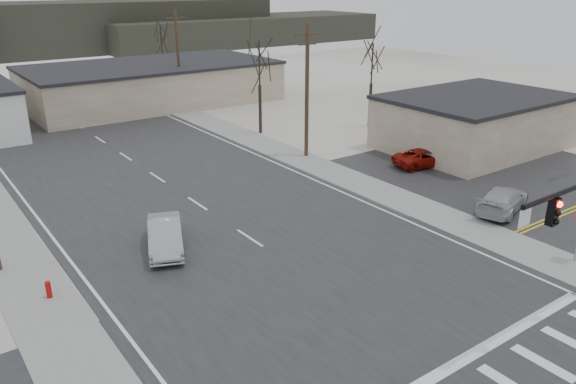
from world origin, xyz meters
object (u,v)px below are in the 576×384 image
sedan_crossing (165,235)px  car_parked_silver (503,200)px  car_parked_red (424,158)px  car_far_a (87,106)px  fire_hydrant (48,289)px  car_parked_dark_a (447,149)px

sedan_crossing → car_parked_silver: (18.27, -6.99, -0.06)m
car_parked_red → car_far_a: bearing=36.8°
fire_hydrant → car_far_a: (12.47, 34.39, 0.41)m
car_parked_silver → sedan_crossing: bearing=50.8°
fire_hydrant → sedan_crossing: (6.04, 1.38, 0.37)m
car_far_a → car_parked_silver: 41.72m
car_parked_dark_a → car_parked_silver: bearing=148.7°
sedan_crossing → car_far_a: bearing=101.3°
fire_hydrant → car_parked_red: (27.11, 2.92, 0.22)m
car_far_a → car_parked_dark_a: car_far_a is taller
car_parked_red → car_parked_silver: car_parked_silver is taller
car_parked_red → car_parked_silver: 8.98m
car_parked_dark_a → car_parked_silver: 10.31m
car_far_a → car_parked_silver: size_ratio=1.13×
sedan_crossing → car_parked_dark_a: (23.87, 1.66, -0.03)m
car_parked_red → fire_hydrant: bearing=108.0°
fire_hydrant → car_far_a: size_ratio=0.16×
car_parked_red → car_parked_silver: bearing=173.7°
car_far_a → sedan_crossing: bearing=100.7°
sedan_crossing → car_parked_silver: size_ratio=0.94×
fire_hydrant → car_parked_red: size_ratio=0.19×
car_parked_dark_a → sedan_crossing: bearing=95.6°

